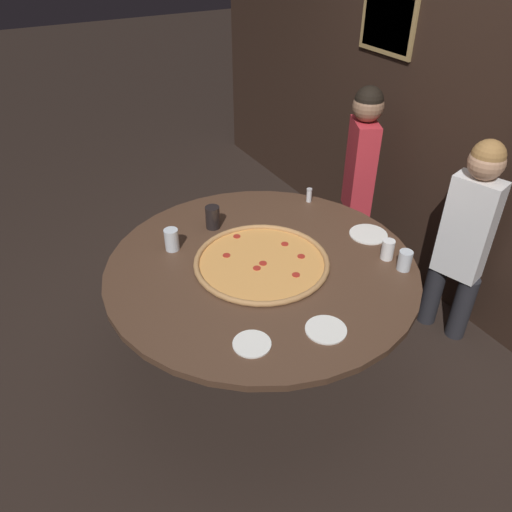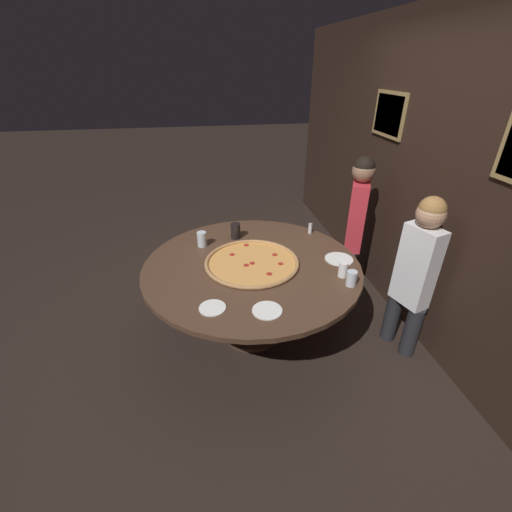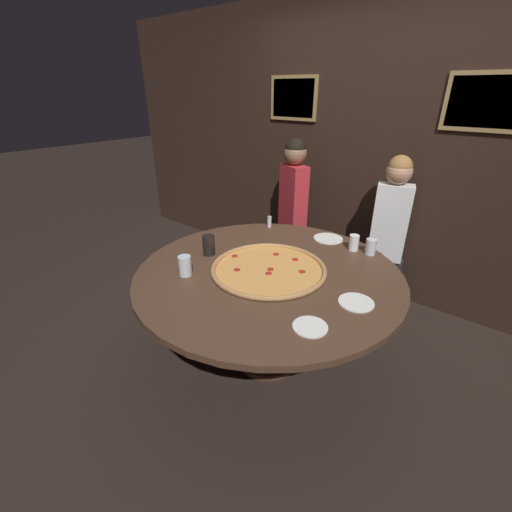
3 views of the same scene
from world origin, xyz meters
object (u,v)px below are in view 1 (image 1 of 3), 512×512
drink_cup_near_left (213,217)px  drink_cup_by_shaker (405,260)px  giant_pizza (262,262)px  white_plate_right_side (368,234)px  condiment_shaker (309,195)px  diner_far_right (466,232)px  dining_table (261,279)px  diner_far_left (360,171)px  drink_cup_near_right (388,250)px  white_plate_near_front (252,344)px  drink_cup_centre_back (172,240)px  white_plate_far_back (325,330)px

drink_cup_near_left → drink_cup_by_shaker: size_ratio=1.24×
giant_pizza → white_plate_right_side: giant_pizza is taller
white_plate_right_side → condiment_shaker: (-0.53, -0.08, 0.05)m
giant_pizza → white_plate_right_side: (0.06, 0.72, -0.01)m
condiment_shaker → diner_far_right: diner_far_right is taller
dining_table → diner_far_left: diner_far_left is taller
drink_cup_near_right → diner_far_right: size_ratio=0.09×
white_plate_near_front → condiment_shaker: condiment_shaker is taller
drink_cup_near_right → condiment_shaker: 0.78m
dining_table → drink_cup_near_left: size_ratio=12.17×
drink_cup_centre_back → condiment_shaker: 1.04m
drink_cup_centre_back → diner_far_right: (0.76, 1.61, -0.03)m
drink_cup_by_shaker → diner_far_left: size_ratio=0.08×
white_plate_near_front → diner_far_left: bearing=125.9°
drink_cup_by_shaker → diner_far_left: 1.10m
diner_far_left → diner_far_right: diner_far_left is taller
drink_cup_centre_back → drink_cup_near_right: bearing=56.5°
diner_far_right → white_plate_right_side: bearing=40.7°
dining_table → condiment_shaker: condiment_shaker is taller
drink_cup_centre_back → drink_cup_by_shaker: drink_cup_centre_back is taller
dining_table → diner_far_right: size_ratio=1.29×
giant_pizza → condiment_shaker: size_ratio=7.97×
white_plate_near_front → white_plate_far_back: bearing=75.5°
white_plate_far_back → condiment_shaker: bearing=149.3°
drink_cup_centre_back → drink_cup_near_left: (-0.10, 0.31, 0.01)m
drink_cup_near_left → diner_far_right: diner_far_right is taller
giant_pizza → white_plate_far_back: giant_pizza is taller
dining_table → drink_cup_near_left: (-0.49, -0.07, 0.18)m
white_plate_near_front → diner_far_right: (-0.16, 1.58, 0.03)m
white_plate_near_front → diner_far_left: diner_far_left is taller
drink_cup_near_right → diner_far_right: diner_far_right is taller
drink_cup_centre_back → condiment_shaker: bearing=94.9°
dining_table → diner_far_right: diner_far_right is taller
dining_table → diner_far_left: (-0.56, 1.15, 0.18)m
diner_far_right → giant_pizza: bearing=56.1°
drink_cup_centre_back → white_plate_near_front: size_ratio=0.73×
giant_pizza → drink_cup_by_shaker: size_ratio=6.58×
drink_cup_by_shaker → diner_far_right: 0.56m
white_plate_near_front → drink_cup_by_shaker: bearing=95.6°
drink_cup_near_right → drink_cup_by_shaker: bearing=5.3°
giant_pizza → drink_cup_by_shaker: (0.43, 0.66, 0.05)m
drink_cup_centre_back → diner_far_right: 1.78m
drink_cup_centre_back → diner_far_left: size_ratio=0.09×
condiment_shaker → drink_cup_by_shaker: bearing=1.4°
drink_cup_near_left → white_plate_near_front: 1.06m
dining_table → drink_cup_near_left: drink_cup_near_left is taller
drink_cup_by_shaker → white_plate_far_back: bearing=-74.2°
drink_cup_near_right → white_plate_right_side: size_ratio=0.51×
drink_cup_near_right → white_plate_far_back: drink_cup_near_right is taller
drink_cup_near_left → condiment_shaker: drink_cup_near_left is taller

